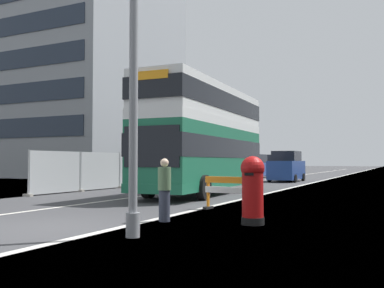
{
  "coord_description": "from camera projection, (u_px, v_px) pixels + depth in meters",
  "views": [
    {
      "loc": [
        7.5,
        -7.74,
        1.54
      ],
      "look_at": [
        0.21,
        7.26,
        2.2
      ],
      "focal_mm": 41.09,
      "sensor_mm": 36.0,
      "label": 1
    }
  ],
  "objects": [
    {
      "name": "ground",
      "position": [
        68.0,
        230.0,
        10.09
      ],
      "size": [
        140.0,
        280.0,
        0.1
      ],
      "color": "#38383A"
    },
    {
      "name": "pedestrian_at_kerb",
      "position": [
        164.0,
        190.0,
        11.26
      ],
      "size": [
        0.34,
        0.34,
        1.62
      ],
      "color": "#2D3342",
      "rests_on": "ground"
    },
    {
      "name": "double_decker_bus",
      "position": [
        205.0,
        137.0,
        20.97
      ],
      "size": [
        3.12,
        10.93,
        5.06
      ],
      "color": "#196042",
      "rests_on": "ground"
    },
    {
      "name": "red_pillar_postbox",
      "position": [
        253.0,
        187.0,
        10.73
      ],
      "size": [
        0.59,
        0.59,
        1.67
      ],
      "color": "black",
      "rests_on": "ground"
    },
    {
      "name": "car_receding_far",
      "position": [
        276.0,
        166.0,
        47.57
      ],
      "size": [
        1.99,
        3.97,
        2.26
      ],
      "color": "silver",
      "rests_on": "ground"
    },
    {
      "name": "construction_site_fence",
      "position": [
        163.0,
        169.0,
        29.89
      ],
      "size": [
        0.44,
        24.0,
        2.07
      ],
      "color": "#A8AAAD",
      "rests_on": "ground"
    },
    {
      "name": "bare_tree_far_verge_near",
      "position": [
        215.0,
        156.0,
        57.97
      ],
      "size": [
        2.88,
        3.48,
        4.4
      ],
      "color": "#4C3D2D",
      "rests_on": "ground"
    },
    {
      "name": "lamppost_foreground",
      "position": [
        134.0,
        33.0,
        9.05
      ],
      "size": [
        0.29,
        0.7,
        8.86
      ],
      "color": "gray",
      "rests_on": "ground"
    },
    {
      "name": "roadworks_barrier",
      "position": [
        228.0,
        190.0,
        13.8
      ],
      "size": [
        1.7,
        0.7,
        1.06
      ],
      "color": "orange",
      "rests_on": "ground"
    },
    {
      "name": "backdrop_office_block",
      "position": [
        38.0,
        65.0,
        49.83
      ],
      "size": [
        29.23,
        16.92,
        24.93
      ],
      "color": "gray",
      "rests_on": "ground"
    },
    {
      "name": "car_oncoming_near",
      "position": [
        287.0,
        167.0,
        33.51
      ],
      "size": [
        2.1,
        4.54,
        2.32
      ],
      "color": "navy",
      "rests_on": "ground"
    },
    {
      "name": "car_receding_mid",
      "position": [
        255.0,
        167.0,
        41.49
      ],
      "size": [
        2.1,
        4.57,
        2.19
      ],
      "color": "navy",
      "rests_on": "ground"
    },
    {
      "name": "bare_tree_far_verge_mid",
      "position": [
        221.0,
        158.0,
        55.02
      ],
      "size": [
        3.01,
        3.17,
        4.13
      ],
      "color": "#4C3D2D",
      "rests_on": "ground"
    }
  ]
}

